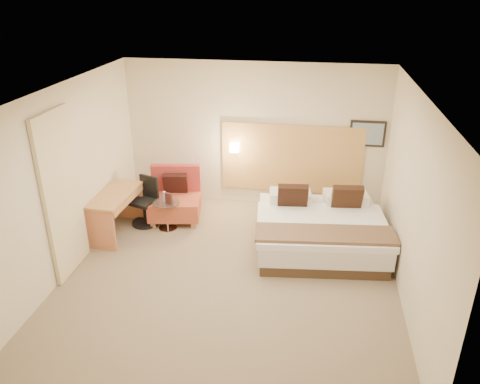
% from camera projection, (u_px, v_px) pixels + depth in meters
% --- Properties ---
extents(floor, '(4.80, 5.00, 0.02)m').
position_uv_depth(floor, '(231.00, 274.00, 6.96)').
color(floor, '#806D56').
rests_on(floor, ground).
extents(ceiling, '(4.80, 5.00, 0.02)m').
position_uv_depth(ceiling, '(229.00, 92.00, 5.83)').
color(ceiling, white).
rests_on(ceiling, floor).
extents(wall_back, '(4.80, 0.02, 2.70)m').
position_uv_depth(wall_back, '(254.00, 136.00, 8.65)').
color(wall_back, beige).
rests_on(wall_back, floor).
extents(wall_front, '(4.80, 0.02, 2.70)m').
position_uv_depth(wall_front, '(179.00, 306.00, 4.14)').
color(wall_front, beige).
rests_on(wall_front, floor).
extents(wall_left, '(0.02, 5.00, 2.70)m').
position_uv_depth(wall_left, '(66.00, 180.00, 6.75)').
color(wall_left, beige).
rests_on(wall_left, floor).
extents(wall_right, '(0.02, 5.00, 2.70)m').
position_uv_depth(wall_right, '(413.00, 203.00, 6.04)').
color(wall_right, beige).
rests_on(wall_right, floor).
extents(headboard_panel, '(2.60, 0.04, 1.30)m').
position_uv_depth(headboard_panel, '(291.00, 159.00, 8.68)').
color(headboard_panel, tan).
rests_on(headboard_panel, wall_back).
extents(art_frame, '(0.62, 0.03, 0.47)m').
position_uv_depth(art_frame, '(367.00, 134.00, 8.27)').
color(art_frame, black).
rests_on(art_frame, wall_back).
extents(art_canvas, '(0.54, 0.01, 0.39)m').
position_uv_depth(art_canvas, '(368.00, 134.00, 8.25)').
color(art_canvas, gray).
rests_on(art_canvas, wall_back).
extents(lamp_arm, '(0.02, 0.12, 0.02)m').
position_uv_depth(lamp_arm, '(235.00, 146.00, 8.70)').
color(lamp_arm, silver).
rests_on(lamp_arm, wall_back).
extents(lamp_shade, '(0.15, 0.15, 0.15)m').
position_uv_depth(lamp_shade, '(235.00, 147.00, 8.65)').
color(lamp_shade, '#FFEDC6').
rests_on(lamp_shade, wall_back).
extents(curtain, '(0.06, 0.90, 2.42)m').
position_uv_depth(curtain, '(62.00, 195.00, 6.57)').
color(curtain, beige).
rests_on(curtain, wall_left).
extents(bottle_a, '(0.07, 0.07, 0.18)m').
position_uv_depth(bottle_a, '(164.00, 196.00, 7.99)').
color(bottle_a, '#88B0D2').
rests_on(bottle_a, side_table).
extents(menu_folder, '(0.13, 0.08, 0.20)m').
position_uv_depth(menu_folder, '(169.00, 199.00, 7.88)').
color(menu_folder, '#3C1A18').
rests_on(menu_folder, side_table).
extents(bed, '(2.19, 2.15, 0.98)m').
position_uv_depth(bed, '(319.00, 228.00, 7.56)').
color(bed, '#412F20').
rests_on(bed, floor).
extents(lounge_chair, '(1.00, 0.91, 0.94)m').
position_uv_depth(lounge_chair, '(175.00, 199.00, 8.43)').
color(lounge_chair, '#9C6749').
rests_on(lounge_chair, floor).
extents(side_table, '(0.57, 0.57, 0.51)m').
position_uv_depth(side_table, '(167.00, 214.00, 8.08)').
color(side_table, silver).
rests_on(side_table, floor).
extents(desk, '(0.61, 1.22, 0.75)m').
position_uv_depth(desk, '(116.00, 202.00, 7.82)').
color(desk, '#BD7F4A').
rests_on(desk, floor).
extents(desk_chair, '(0.61, 0.61, 0.85)m').
position_uv_depth(desk_chair, '(146.00, 205.00, 8.25)').
color(desk_chair, black).
rests_on(desk_chair, floor).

